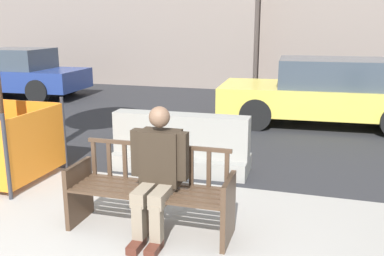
# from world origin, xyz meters

# --- Properties ---
(street_asphalt) EXTENTS (120.00, 12.00, 0.01)m
(street_asphalt) POSITION_xyz_m (0.00, 8.70, 0.00)
(street_asphalt) COLOR #28282B
(street_asphalt) RESTS_ON ground
(street_bench) EXTENTS (1.70, 0.55, 0.88)m
(street_bench) POSITION_xyz_m (0.45, 1.27, 0.40)
(street_bench) COLOR #473323
(street_bench) RESTS_ON ground
(seated_person) EXTENTS (0.58, 0.72, 1.31)m
(seated_person) POSITION_xyz_m (0.55, 1.21, 0.69)
(seated_person) COLOR #2D2319
(seated_person) RESTS_ON ground
(jersey_barrier_centre) EXTENTS (2.02, 0.73, 0.84)m
(jersey_barrier_centre) POSITION_xyz_m (0.15, 3.15, 0.34)
(jersey_barrier_centre) COLOR gray
(jersey_barrier_centre) RESTS_ON ground
(construction_fence) EXTENTS (1.26, 1.26, 1.07)m
(construction_fence) POSITION_xyz_m (-2.11, 2.11, 0.54)
(construction_fence) COLOR #2D2D33
(construction_fence) RESTS_ON ground
(car_taxi_near) EXTENTS (4.36, 2.17, 1.39)m
(car_taxi_near) POSITION_xyz_m (2.15, 6.82, 0.70)
(car_taxi_near) COLOR #DBC64C
(car_taxi_near) RESTS_ON ground
(car_sedan_mid) EXTENTS (4.25, 2.04, 1.40)m
(car_sedan_mid) POSITION_xyz_m (-6.51, 7.89, 0.68)
(car_sedan_mid) COLOR navy
(car_sedan_mid) RESTS_ON ground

